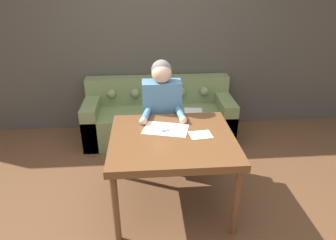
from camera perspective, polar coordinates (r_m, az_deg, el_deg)
ground_plane at (r=3.20m, az=-1.69°, el=-15.62°), size 16.00×16.00×0.00m
wall_back at (r=4.33m, az=-3.24°, el=14.88°), size 8.00×0.06×2.60m
dining_table at (r=2.82m, az=0.84°, el=-4.58°), size 1.16×1.03×0.77m
couch at (r=4.27m, az=-1.72°, el=0.63°), size 2.04×0.78×0.82m
person at (r=3.40m, az=-1.15°, el=0.81°), size 0.48×0.56×1.32m
pattern_paper_main at (r=2.91m, az=-0.42°, el=-1.73°), size 0.48×0.38×0.00m
pattern_paper_offcut at (r=2.83m, az=6.24°, el=-2.82°), size 0.22×0.18×0.00m
scissors at (r=2.88m, az=-0.14°, el=-2.07°), size 0.22×0.12×0.01m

